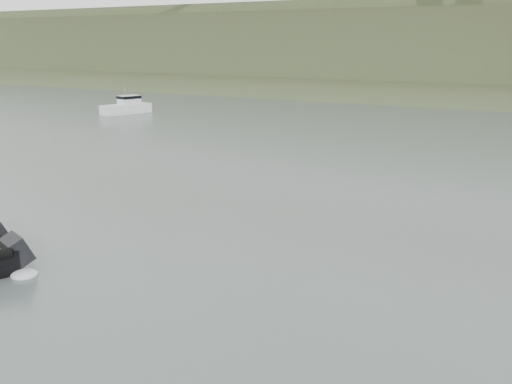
{
  "coord_description": "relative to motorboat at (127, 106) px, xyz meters",
  "views": [
    {
      "loc": [
        13.86,
        -13.59,
        9.33
      ],
      "look_at": [
        0.84,
        9.17,
        2.4
      ],
      "focal_mm": 40.0,
      "sensor_mm": 36.0,
      "label": 1
    }
  ],
  "objects": [
    {
      "name": "ground",
      "position": [
        39.23,
        -44.38,
        -0.93
      ],
      "size": [
        400.0,
        400.0,
        0.0
      ],
      "primitive_type": "plane",
      "color": "#4F5D58",
      "rests_on": "ground"
    },
    {
      "name": "motorboat",
      "position": [
        0.0,
        0.0,
        0.0
      ],
      "size": [
        3.91,
        7.11,
        3.72
      ],
      "rotation": [
        0.0,
        0.0,
        -0.26
      ],
      "color": "white",
      "rests_on": "ground"
    }
  ]
}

